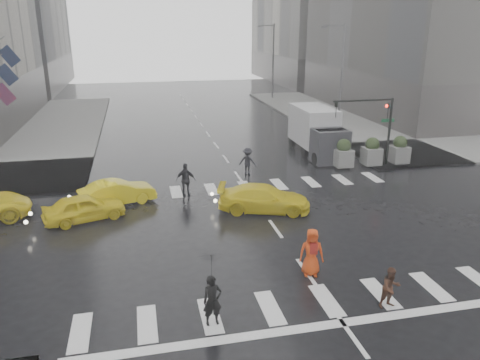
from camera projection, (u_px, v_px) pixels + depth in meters
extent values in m
plane|color=black|center=(276.00, 229.00, 21.42)|extent=(120.00, 120.00, 0.00)
cube|color=slate|center=(429.00, 129.00, 41.64)|extent=(35.00, 35.00, 0.15)
cube|color=#322F2D|center=(457.00, 88.00, 51.73)|extent=(26.05, 26.05, 4.40)
cube|color=#322F2D|center=(345.00, 66.00, 78.57)|extent=(26.05, 26.05, 4.40)
cylinder|color=black|center=(389.00, 133.00, 30.19)|extent=(0.16, 0.16, 4.50)
cylinder|color=black|center=(363.00, 100.00, 29.09)|extent=(4.00, 0.12, 0.12)
imported|color=black|center=(388.00, 111.00, 29.68)|extent=(0.16, 0.20, 1.00)
imported|color=black|center=(336.00, 110.00, 28.88)|extent=(0.16, 0.20, 1.00)
sphere|color=#FF190C|center=(387.00, 106.00, 29.56)|extent=(0.20, 0.20, 0.20)
cube|color=#0D5B2C|center=(388.00, 120.00, 30.23)|extent=(0.90, 0.03, 0.22)
cylinder|color=#59595B|center=(341.00, 80.00, 38.94)|extent=(0.20, 0.20, 9.00)
cylinder|color=#59595B|center=(334.00, 26.00, 37.39)|extent=(1.80, 0.12, 0.12)
cube|color=#59595B|center=(324.00, 27.00, 37.24)|extent=(0.50, 0.22, 0.15)
cylinder|color=#59595B|center=(273.00, 62.00, 57.45)|extent=(0.20, 0.20, 9.00)
cylinder|color=#59595B|center=(267.00, 25.00, 55.91)|extent=(1.80, 0.12, 0.12)
cube|color=#59595B|center=(259.00, 26.00, 55.75)|extent=(0.50, 0.22, 0.15)
cube|color=slate|center=(343.00, 158.00, 30.24)|extent=(1.10, 1.10, 1.10)
sphere|color=black|center=(344.00, 146.00, 29.99)|extent=(0.90, 0.90, 0.90)
cube|color=slate|center=(371.00, 156.00, 30.66)|extent=(1.10, 1.10, 1.10)
sphere|color=black|center=(372.00, 144.00, 30.40)|extent=(0.90, 0.90, 0.90)
cube|color=slate|center=(399.00, 154.00, 31.07)|extent=(1.10, 1.10, 1.10)
sphere|color=black|center=(400.00, 142.00, 30.82)|extent=(0.90, 0.90, 0.90)
cube|color=#B0191A|center=(5.00, 94.00, 32.75)|extent=(1.54, 0.02, 1.66)
cube|color=#101B3C|center=(7.00, 75.00, 33.76)|extent=(1.54, 0.02, 1.66)
cube|color=#101B3C|center=(9.00, 56.00, 34.77)|extent=(1.54, 0.02, 1.66)
imported|color=black|center=(212.00, 301.00, 14.36)|extent=(0.65, 0.46, 1.67)
imported|color=black|center=(212.00, 267.00, 14.00)|extent=(1.06, 1.07, 0.88)
imported|color=#442618|center=(391.00, 288.00, 15.29)|extent=(0.75, 0.62, 1.43)
imported|color=#DE410F|center=(311.00, 252.00, 17.24)|extent=(1.01, 0.78, 1.83)
cube|color=maroon|center=(314.00, 249.00, 17.00)|extent=(0.31, 0.22, 0.40)
imported|color=black|center=(186.00, 180.00, 25.22)|extent=(1.23, 0.95, 1.84)
imported|color=black|center=(248.00, 161.00, 28.90)|extent=(1.27, 1.08, 1.72)
imported|color=yellow|center=(84.00, 208.00, 22.17)|extent=(4.06, 2.61, 1.28)
imported|color=yellow|center=(117.00, 192.00, 24.19)|extent=(4.09, 2.39, 1.27)
imported|color=yellow|center=(264.00, 198.00, 23.29)|extent=(4.39, 2.94, 1.32)
cube|color=silver|center=(313.00, 125.00, 33.68)|extent=(2.33, 4.47, 2.62)
cube|color=#2C2C31|center=(330.00, 146.00, 31.05)|extent=(2.23, 1.75, 2.23)
cube|color=black|center=(330.00, 136.00, 30.84)|extent=(1.94, 0.87, 0.87)
cylinder|color=black|center=(316.00, 159.00, 30.91)|extent=(0.27, 0.87, 0.87)
cylinder|color=black|center=(344.00, 157.00, 31.33)|extent=(0.27, 0.87, 0.87)
cylinder|color=black|center=(305.00, 151.00, 32.89)|extent=(0.27, 0.87, 0.87)
cylinder|color=black|center=(332.00, 149.00, 33.31)|extent=(0.27, 0.87, 0.87)
cylinder|color=black|center=(292.00, 142.00, 35.40)|extent=(0.27, 0.87, 0.87)
cylinder|color=black|center=(318.00, 141.00, 35.83)|extent=(0.27, 0.87, 0.87)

